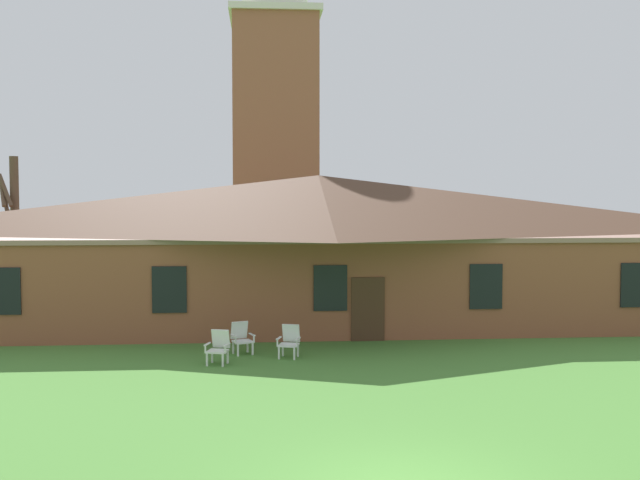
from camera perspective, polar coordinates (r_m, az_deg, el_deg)
name	(u,v)px	position (r m, az deg, el deg)	size (l,w,h in m)	color
brick_building	(318,245)	(29.42, -0.13, -0.40)	(26.93, 10.40, 5.57)	brown
dome_tower	(275,112)	(44.48, -3.41, 9.69)	(5.18, 5.18, 21.06)	#93563D
lawn_chair_by_porch	(219,346)	(21.66, -7.68, -7.99)	(0.74, 0.79, 0.96)	silver
lawn_chair_near_door	(241,337)	(22.97, -5.98, -7.33)	(0.77, 0.82, 0.96)	white
lawn_chair_left_end	(290,340)	(22.36, -2.32, -7.61)	(0.75, 0.80, 0.96)	white
bare_tree_beside_building	(14,228)	(34.03, -22.17, 0.85)	(1.15, 1.03, 6.42)	brown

